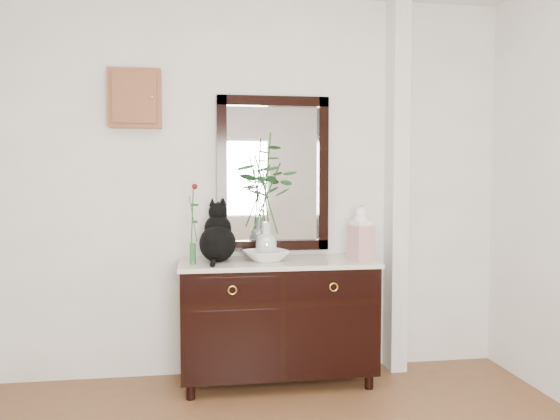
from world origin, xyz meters
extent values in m
cube|color=white|center=(0.00, 1.98, 1.35)|extent=(3.60, 0.04, 2.70)
cube|color=white|center=(1.00, 1.90, 1.35)|extent=(0.12, 0.20, 2.70)
cube|color=black|center=(0.10, 1.73, 0.46)|extent=(1.30, 0.50, 0.82)
cube|color=beige|center=(0.10, 1.73, 0.83)|extent=(1.33, 0.52, 0.03)
cube|color=black|center=(0.10, 1.97, 1.44)|extent=(0.80, 0.06, 1.10)
cube|color=white|center=(0.10, 1.98, 1.44)|extent=(0.66, 0.01, 0.96)
cube|color=brown|center=(-0.85, 1.94, 1.95)|extent=(0.35, 0.10, 0.40)
imported|color=white|center=(0.02, 1.72, 0.89)|extent=(0.36, 0.36, 0.07)
camera|label=1|loc=(-0.43, -1.91, 1.41)|focal=35.00mm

